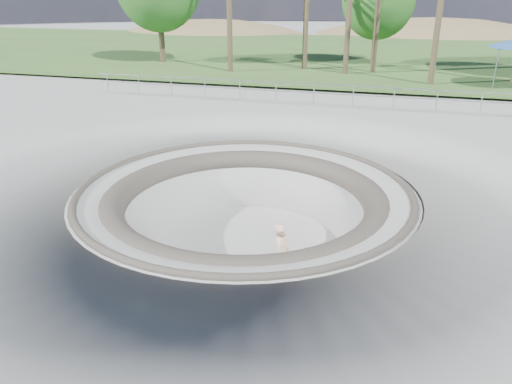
% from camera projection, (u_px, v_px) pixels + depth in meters
% --- Properties ---
extents(ground, '(180.00, 180.00, 0.00)m').
position_uv_depth(ground, '(245.00, 190.00, 15.19)').
color(ground, '#9B9B96').
rests_on(ground, ground).
extents(skate_bowl, '(14.00, 14.00, 4.10)m').
position_uv_depth(skate_bowl, '(245.00, 243.00, 15.88)').
color(skate_bowl, '#9B9B96').
rests_on(skate_bowl, ground).
extents(grass_strip, '(180.00, 36.00, 0.12)m').
position_uv_depth(grass_strip, '(355.00, 53.00, 45.36)').
color(grass_strip, '#305321').
rests_on(grass_strip, ground).
extents(distant_hills, '(103.20, 45.00, 28.60)m').
position_uv_depth(distant_hills, '(396.00, 89.00, 67.74)').
color(distant_hills, brown).
rests_on(distant_hills, ground).
extents(safety_railing, '(25.00, 0.06, 1.03)m').
position_uv_depth(safety_railing, '(314.00, 93.00, 25.60)').
color(safety_railing, '#909398').
rests_on(safety_railing, ground).
extents(skateboard, '(0.80, 0.39, 0.08)m').
position_uv_depth(skateboard, '(281.00, 283.00, 13.72)').
color(skateboard, olive).
rests_on(skateboard, ground).
extents(skater, '(0.48, 0.68, 1.76)m').
position_uv_depth(skater, '(282.00, 255.00, 13.38)').
color(skater, beige).
rests_on(skater, skateboard).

